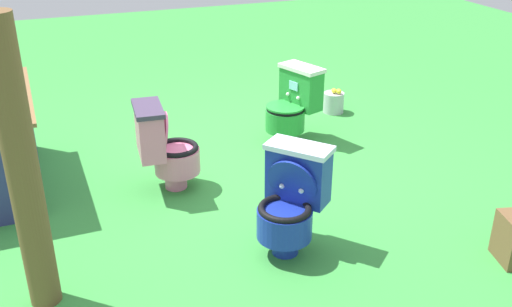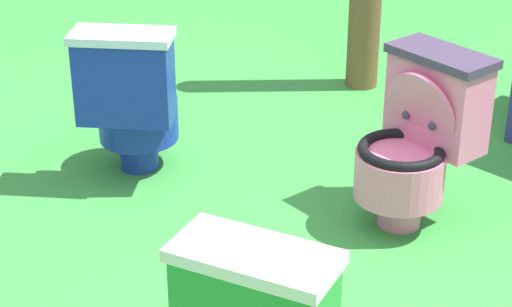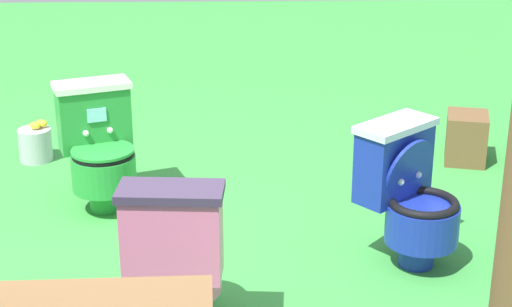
# 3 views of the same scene
# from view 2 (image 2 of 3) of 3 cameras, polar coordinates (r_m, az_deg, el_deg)

# --- Properties ---
(ground) EXTENTS (14.00, 14.00, 0.00)m
(ground) POSITION_cam_2_polar(r_m,az_deg,el_deg) (3.42, 4.79, -8.89)
(ground) COLOR green
(toilet_pink) EXTENTS (0.45, 0.52, 0.73)m
(toilet_pink) POSITION_cam_2_polar(r_m,az_deg,el_deg) (3.78, 10.03, 0.91)
(toilet_pink) COLOR pink
(toilet_pink) RESTS_ON ground
(toilet_blue) EXTENTS (0.63, 0.64, 0.73)m
(toilet_blue) POSITION_cam_2_polar(r_m,az_deg,el_deg) (4.13, -7.75, 3.36)
(toilet_blue) COLOR #192D9E
(toilet_blue) RESTS_ON ground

